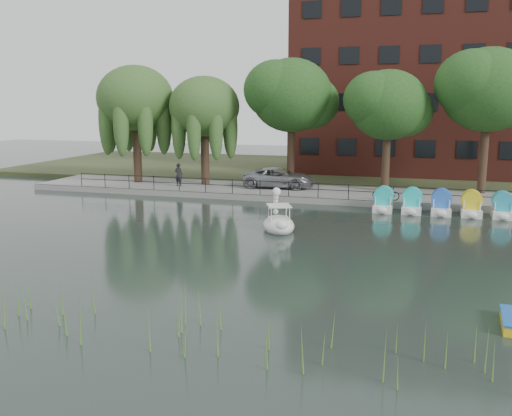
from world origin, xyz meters
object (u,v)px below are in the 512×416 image
at_px(pedestrian, 179,173).
at_px(swan_boat, 279,222).
at_px(bicycle, 386,192).
at_px(minivan, 279,176).

bearing_deg(pedestrian, swan_boat, 141.93).
xyz_separation_m(pedestrian, swan_boat, (10.47, -10.52, -0.91)).
bearing_deg(bicycle, swan_boat, 153.29).
bearing_deg(minivan, pedestrian, 97.44).
xyz_separation_m(bicycle, pedestrian, (-15.34, 1.71, 0.49)).
bearing_deg(bicycle, pedestrian, 85.82).
height_order(minivan, swan_boat, swan_boat).
distance_m(pedestrian, swan_boat, 14.87).
relative_size(minivan, pedestrian, 3.05).
relative_size(minivan, bicycle, 3.51).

